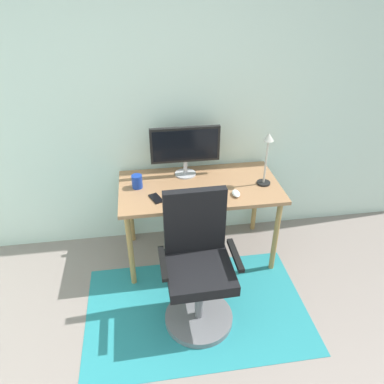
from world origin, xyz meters
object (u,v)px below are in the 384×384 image
(desk, at_px, (200,193))
(desk_lamp, at_px, (267,154))
(coffee_cup, at_px, (137,182))
(cell_phone, at_px, (156,198))
(office_chair, at_px, (198,272))
(keyboard, at_px, (197,199))
(computer_mouse, at_px, (236,193))
(monitor, at_px, (185,147))

(desk, height_order, desk_lamp, desk_lamp)
(desk, distance_m, coffee_cup, 0.52)
(cell_phone, height_order, office_chair, office_chair)
(desk_lamp, distance_m, office_chair, 1.06)
(keyboard, height_order, cell_phone, keyboard)
(desk, bearing_deg, desk_lamp, -5.25)
(desk, relative_size, coffee_cup, 11.91)
(keyboard, height_order, coffee_cup, coffee_cup)
(computer_mouse, relative_size, desk_lamp, 0.24)
(computer_mouse, bearing_deg, desk_lamp, 27.82)
(monitor, relative_size, coffee_cup, 5.25)
(monitor, bearing_deg, desk, -65.97)
(monitor, distance_m, keyboard, 0.48)
(coffee_cup, relative_size, cell_phone, 0.78)
(desk_lamp, bearing_deg, office_chair, -135.56)
(cell_phone, bearing_deg, keyboard, -33.11)
(desk_lamp, xyz_separation_m, office_chair, (-0.64, -0.63, -0.56))
(cell_phone, relative_size, desk_lamp, 0.32)
(coffee_cup, bearing_deg, desk_lamp, -5.13)
(computer_mouse, xyz_separation_m, office_chair, (-0.38, -0.49, -0.30))
(desk_lamp, relative_size, office_chair, 0.44)
(keyboard, distance_m, cell_phone, 0.32)
(desk_lamp, bearing_deg, computer_mouse, -152.18)
(monitor, xyz_separation_m, coffee_cup, (-0.41, -0.16, -0.20))
(monitor, distance_m, desk_lamp, 0.66)
(coffee_cup, bearing_deg, keyboard, -29.68)
(keyboard, bearing_deg, desk, 75.92)
(computer_mouse, bearing_deg, keyboard, -176.03)
(keyboard, bearing_deg, office_chair, -98.48)
(desk, distance_m, office_chair, 0.72)
(desk_lamp, bearing_deg, desk, 174.75)
(monitor, height_order, keyboard, monitor)
(coffee_cup, height_order, desk_lamp, desk_lamp)
(keyboard, relative_size, desk_lamp, 0.97)
(computer_mouse, xyz_separation_m, cell_phone, (-0.62, 0.04, -0.01))
(cell_phone, relative_size, office_chair, 0.14)
(desk, distance_m, desk_lamp, 0.63)
(monitor, relative_size, cell_phone, 4.10)
(keyboard, height_order, computer_mouse, computer_mouse)
(coffee_cup, height_order, cell_phone, coffee_cup)
(monitor, bearing_deg, computer_mouse, -48.68)
(monitor, bearing_deg, coffee_cup, -159.03)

